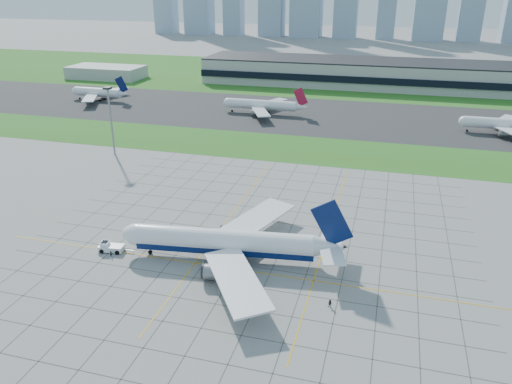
% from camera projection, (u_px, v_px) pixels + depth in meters
% --- Properties ---
extents(ground, '(1400.00, 1400.00, 0.00)m').
position_uv_depth(ground, '(239.00, 265.00, 116.24)').
color(ground, gray).
rests_on(ground, ground).
extents(grass_median, '(700.00, 35.00, 0.04)m').
position_uv_depth(grass_median, '(307.00, 149.00, 196.15)').
color(grass_median, '#31611B').
rests_on(grass_median, ground).
extents(asphalt_taxiway, '(700.00, 75.00, 0.04)m').
position_uv_depth(asphalt_taxiway, '(326.00, 116.00, 244.99)').
color(asphalt_taxiway, '#383838').
rests_on(asphalt_taxiway, ground).
extents(grass_far, '(700.00, 145.00, 0.04)m').
position_uv_depth(grass_far, '(349.00, 78.00, 342.66)').
color(grass_far, '#31611B').
rests_on(grass_far, ground).
extents(apron_markings, '(120.00, 130.00, 0.03)m').
position_uv_depth(apron_markings, '(253.00, 243.00, 125.98)').
color(apron_markings, '#474744').
rests_on(apron_markings, ground).
extents(terminal, '(260.00, 43.00, 15.80)m').
position_uv_depth(terminal, '(411.00, 75.00, 307.46)').
color(terminal, '#B7B7B2').
rests_on(terminal, ground).
extents(service_block, '(50.00, 25.00, 8.00)m').
position_uv_depth(service_block, '(106.00, 72.00, 340.49)').
color(service_block, '#B7B7B2').
rests_on(service_block, ground).
extents(light_mast, '(2.50, 2.50, 25.60)m').
position_uv_depth(light_mast, '(110.00, 112.00, 184.88)').
color(light_mast, gray).
rests_on(light_mast, ground).
extents(airliner, '(54.47, 54.88, 17.18)m').
position_uv_depth(airliner, '(226.00, 242.00, 116.54)').
color(airliner, white).
rests_on(airliner, ground).
extents(pushback_tug, '(8.85, 3.69, 2.43)m').
position_uv_depth(pushback_tug, '(110.00, 247.00, 121.73)').
color(pushback_tug, white).
rests_on(pushback_tug, ground).
extents(crew_near, '(0.67, 0.68, 1.58)m').
position_uv_depth(crew_near, '(111.00, 254.00, 119.38)').
color(crew_near, black).
rests_on(crew_near, ground).
extents(crew_far, '(1.08, 0.99, 1.79)m').
position_uv_depth(crew_far, '(330.00, 304.00, 100.68)').
color(crew_far, black).
rests_on(crew_far, ground).
extents(distant_jet_0, '(32.47, 42.66, 14.08)m').
position_uv_depth(distant_jet_0, '(99.00, 92.00, 275.90)').
color(distant_jet_0, white).
rests_on(distant_jet_0, ground).
extents(distant_jet_1, '(40.76, 42.66, 14.08)m').
position_uv_depth(distant_jet_1, '(263.00, 105.00, 247.89)').
color(distant_jet_1, white).
rests_on(distant_jet_1, ground).
extents(distant_jet_2, '(38.35, 42.66, 14.08)m').
position_uv_depth(distant_jet_2, '(506.00, 124.00, 214.32)').
color(distant_jet_2, white).
rests_on(distant_jet_2, ground).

